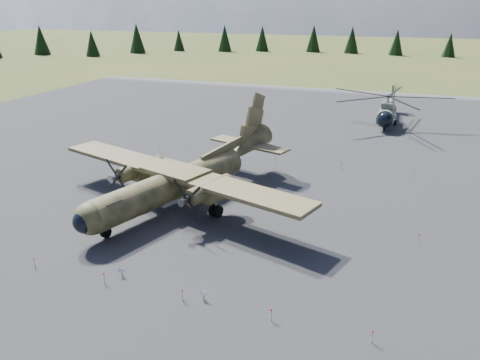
% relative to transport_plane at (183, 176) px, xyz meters
% --- Properties ---
extents(ground, '(500.00, 500.00, 0.00)m').
position_rel_transport_plane_xyz_m(ground, '(5.00, -1.09, -2.75)').
color(ground, brown).
rests_on(ground, ground).
extents(apron, '(120.00, 120.00, 0.04)m').
position_rel_transport_plane_xyz_m(apron, '(5.00, 8.91, -2.75)').
color(apron, slate).
rests_on(apron, ground).
extents(transport_plane, '(28.57, 25.47, 9.57)m').
position_rel_transport_plane_xyz_m(transport_plane, '(0.00, 0.00, 0.00)').
color(transport_plane, '#3C4123').
rests_on(transport_plane, ground).
extents(helicopter_near, '(19.65, 22.98, 4.92)m').
position_rel_transport_plane_xyz_m(helicopter_near, '(16.63, 37.95, 0.74)').
color(helicopter_near, slate).
rests_on(helicopter_near, ground).
extents(info_placard_left, '(0.44, 0.20, 0.68)m').
position_rel_transport_plane_xyz_m(info_placard_left, '(1.65, -13.43, -2.30)').
color(info_placard_left, gray).
rests_on(info_placard_left, ground).
extents(info_placard_right, '(0.47, 0.24, 0.71)m').
position_rel_transport_plane_xyz_m(info_placard_right, '(8.26, -14.06, -2.28)').
color(info_placard_right, gray).
rests_on(info_placard_right, ground).
extents(barrier_fence, '(33.12, 29.62, 0.85)m').
position_rel_transport_plane_xyz_m(barrier_fence, '(4.54, -1.17, -2.24)').
color(barrier_fence, white).
rests_on(barrier_fence, ground).
extents(treeline, '(319.62, 311.03, 10.96)m').
position_rel_transport_plane_xyz_m(treeline, '(7.97, -4.04, 2.20)').
color(treeline, black).
rests_on(treeline, ground).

